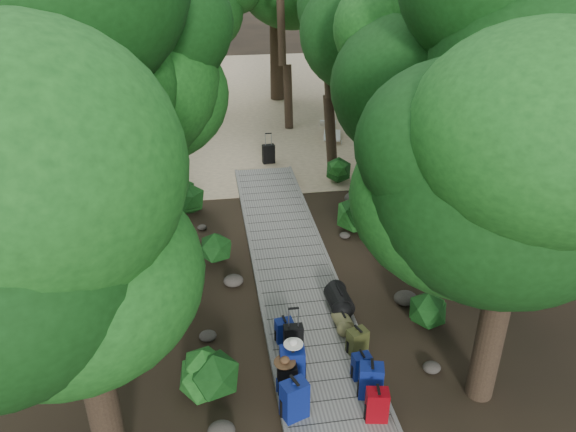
{
  "coord_description": "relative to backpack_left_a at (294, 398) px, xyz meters",
  "views": [
    {
      "loc": [
        -1.98,
        -11.28,
        7.8
      ],
      "look_at": [
        0.05,
        1.61,
        1.0
      ],
      "focal_mm": 35.0,
      "sensor_mm": 36.0,
      "label": 1
    }
  ],
  "objects": [
    {
      "name": "rock_right_d",
      "position": [
        3.31,
        8.34,
        -0.37
      ],
      "size": [
        0.63,
        0.57,
        0.35
      ],
      "primitive_type": null,
      "color": "#4C473F",
      "rests_on": "ground"
    },
    {
      "name": "backpack_right_b",
      "position": [
        1.45,
        0.26,
        -0.03
      ],
      "size": [
        0.49,
        0.4,
        0.77
      ],
      "primitive_type": null,
      "rotation": [
        0.0,
        0.0,
        -0.25
      ],
      "color": "navy",
      "rests_on": "boardwalk"
    },
    {
      "name": "tree_back_d",
      "position": [
        -4.82,
        18.81,
        3.7
      ],
      "size": [
        5.09,
        5.09,
        8.48
      ],
      "primitive_type": null,
      "color": "black",
      "rests_on": "ground"
    },
    {
      "name": "backpack_left_d",
      "position": [
        0.13,
        2.04,
        -0.14
      ],
      "size": [
        0.39,
        0.3,
        0.55
      ],
      "primitive_type": null,
      "rotation": [
        0.0,
        0.0,
        0.13
      ],
      "color": "navy",
      "rests_on": "boardwalk"
    },
    {
      "name": "shrub_left_a",
      "position": [
        -1.46,
        0.91,
        -0.04
      ],
      "size": [
        1.11,
        1.11,
        1.0
      ],
      "primitive_type": null,
      "color": "#154715",
      "rests_on": "ground"
    },
    {
      "name": "backpack_right_d",
      "position": [
        1.52,
        1.45,
        -0.13
      ],
      "size": [
        0.45,
        0.39,
        0.59
      ],
      "primitive_type": null,
      "rotation": [
        0.0,
        0.0,
        0.33
      ],
      "color": "#3F3E1B",
      "rests_on": "boardwalk"
    },
    {
      "name": "backpack_left_b",
      "position": [
        -0.03,
        0.6,
        -0.09
      ],
      "size": [
        0.38,
        0.28,
        0.67
      ],
      "primitive_type": null,
      "rotation": [
        0.0,
        0.0,
        -0.06
      ],
      "color": "black",
      "rests_on": "boardwalk"
    },
    {
      "name": "palm_right_c",
      "position": [
        2.7,
        16.1,
        3.41
      ],
      "size": [
        4.97,
        4.97,
        7.9
      ],
      "primitive_type": null,
      "color": "#103912",
      "rests_on": "ground"
    },
    {
      "name": "suitcase_on_boardwalk",
      "position": [
        0.26,
        1.7,
        -0.12
      ],
      "size": [
        0.39,
        0.22,
        0.6
      ],
      "primitive_type": null,
      "rotation": [
        0.0,
        0.0,
        -0.02
      ],
      "color": "black",
      "rests_on": "boardwalk"
    },
    {
      "name": "sun_lounger",
      "position": [
        3.91,
        14.07,
        -0.19
      ],
      "size": [
        1.12,
        2.13,
        0.66
      ],
      "primitive_type": null,
      "rotation": [
        0.0,
        0.0,
        -0.24
      ],
      "color": "silver",
      "rests_on": "sand_beach"
    },
    {
      "name": "shrub_right_c",
      "position": [
        3.07,
        9.97,
        -0.11
      ],
      "size": [
        0.95,
        0.95,
        0.86
      ],
      "primitive_type": null,
      "color": "#154715",
      "rests_on": "ground"
    },
    {
      "name": "rock_left_a",
      "position": [
        -1.29,
        -0.15,
        -0.41
      ],
      "size": [
        0.48,
        0.43,
        0.26
      ],
      "primitive_type": null,
      "color": "#4C473F",
      "rests_on": "ground"
    },
    {
      "name": "backpack_left_c",
      "position": [
        0.1,
        0.83,
        0.01
      ],
      "size": [
        0.48,
        0.36,
        0.86
      ],
      "primitive_type": null,
      "rotation": [
        0.0,
        0.0,
        -0.07
      ],
      "color": "navy",
      "rests_on": "boardwalk"
    },
    {
      "name": "backpack_right_a",
      "position": [
        1.4,
        -0.28,
        -0.08
      ],
      "size": [
        0.43,
        0.34,
        0.69
      ],
      "primitive_type": null,
      "rotation": [
        0.0,
        0.0,
        -0.17
      ],
      "color": "maroon",
      "rests_on": "boardwalk"
    },
    {
      "name": "palm_right_b",
      "position": [
        5.95,
        14.94,
        3.59
      ],
      "size": [
        4.27,
        4.27,
        8.25
      ],
      "primitive_type": null,
      "color": "#103912",
      "rests_on": "ground"
    },
    {
      "name": "tree_back_c",
      "position": [
        5.28,
        19.25,
        3.49
      ],
      "size": [
        4.48,
        4.48,
        8.06
      ],
      "primitive_type": null,
      "color": "black",
      "rests_on": "ground"
    },
    {
      "name": "tree_left_b",
      "position": [
        -4.34,
        3.26,
        4.3
      ],
      "size": [
        5.38,
        5.38,
        9.68
      ],
      "primitive_type": null,
      "color": "black",
      "rests_on": "ground"
    },
    {
      "name": "hat_brown",
      "position": [
        -0.07,
        0.64,
        0.31
      ],
      "size": [
        0.4,
        0.4,
        0.12
      ],
      "primitive_type": null,
      "color": "#51351E",
      "rests_on": "backpack_left_b"
    },
    {
      "name": "rock_right_c",
      "position": [
        2.47,
        6.21,
        -0.46
      ],
      "size": [
        0.3,
        0.27,
        0.17
      ],
      "primitive_type": null,
      "color": "#4C473F",
      "rests_on": "ground"
    },
    {
      "name": "shrub_right_a",
      "position": [
        3.34,
        2.08,
        -0.14
      ],
      "size": [
        0.88,
        0.88,
        0.79
      ],
      "primitive_type": null,
      "color": "#154715",
      "rests_on": "ground"
    },
    {
      "name": "duffel_right_khaki",
      "position": [
        1.42,
        2.23,
        -0.24
      ],
      "size": [
        0.4,
        0.56,
        0.35
      ],
      "primitive_type": null,
      "rotation": [
        0.0,
        0.0,
        0.11
      ],
      "color": "brown",
      "rests_on": "boardwalk"
    },
    {
      "name": "tree_right_e",
      "position": [
        4.93,
        11.01,
        4.17
      ],
      "size": [
        5.23,
        5.23,
        9.41
      ],
      "primitive_type": null,
      "color": "black",
      "rests_on": "ground"
    },
    {
      "name": "duffel_right_black",
      "position": [
        1.49,
        2.89,
        -0.17
      ],
      "size": [
        0.55,
        0.82,
        0.49
      ],
      "primitive_type": null,
      "rotation": [
        0.0,
        0.0,
        0.07
      ],
      "color": "black",
      "rests_on": "boardwalk"
    },
    {
      "name": "hat_white",
      "position": [
        0.13,
        0.88,
        0.5
      ],
      "size": [
        0.36,
        0.36,
        0.12
      ],
      "primitive_type": null,
      "color": "silver",
      "rests_on": "backpack_left_c"
    },
    {
      "name": "palm_right_a",
      "position": [
        3.28,
        10.83,
        3.63
      ],
      "size": [
        4.89,
        4.89,
        8.33
      ],
      "primitive_type": null,
      "color": "#103912",
      "rests_on": "ground"
    },
    {
      "name": "backpack_left_a",
      "position": [
        0.0,
        0.0,
        0.0
      ],
      "size": [
        0.53,
        0.45,
        0.84
      ],
      "primitive_type": null,
      "rotation": [
        0.0,
        0.0,
        0.35
      ],
      "color": "navy",
      "rests_on": "boardwalk"
    },
    {
      "name": "backpack_right_c",
      "position": [
        1.41,
        0.75,
        -0.13
      ],
      "size": [
        0.36,
        0.28,
        0.58
      ],
      "primitive_type": null,
      "rotation": [
        0.0,
        0.0,
        0.11
      ],
      "color": "navy",
      "rests_on": "boardwalk"
    },
    {
      "name": "shrub_left_c",
      "position": [
        -1.98,
        8.57,
        0.01
      ],
      "size": [
        1.23,
        1.23,
        1.11
      ],
      "primitive_type": null,
      "color": "#154715",
      "rests_on": "ground"
    },
    {
      "name": "tree_right_b",
      "position": [
        5.7,
        3.76,
        4.74
      ],
      "size": [
        5.91,
        5.91,
        10.56
      ],
      "primitive_type": null,
      "color": "black",
      "rests_on": "ground"
    },
    {
      "name": "rock_right_a",
      "position": [
        2.86,
        0.8,
        -0.44
      ],
      "size": [
        0.36,
        0.32,
        0.2
      ],
      "primitive_type": null,
      "color": "#4C473F",
      "rests_on": "ground"
    },
    {
      "name": "palm_left_a",
      "position": [
        -3.97,
        11.28,
        2.6
      ],
      "size": [
        3.94,
        3.94,
        6.27
      ],
      "primitive_type": null,
      "color": "#103912",
      "rests_on": "ground"
    },
    {
      "name": "tree_left_c",
      "position": [
        -2.8,
        6.7,
        3.42
      ],
      "size": [
        4.56,
        4.56,
        7.92
      ],
      "primitive_type": null,
      "color": "black",
      "rests_on": "ground"
    },
    {
      "name": "sand_beach",
      "position": [
        0.77,
        20.25,
        -0.53
      ],
      "size": [
        40.0,
        22.0,
        0.02
      ],
      "primitive_type": "cube",
      "color": "#CAB088",
      "rests_on": "ground"
    },
    {
      "name": "rock_left_d",
      "position": [
        -1.46,
        7.32,
        -0.47
      ],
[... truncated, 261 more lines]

